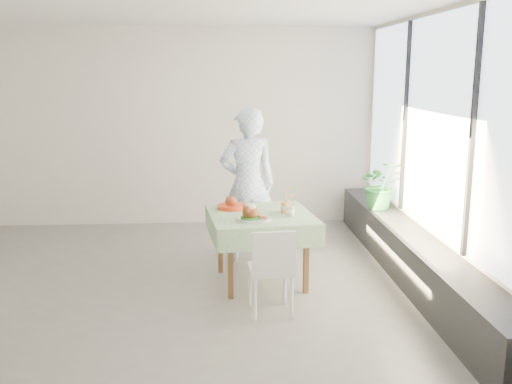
{
  "coord_description": "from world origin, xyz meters",
  "views": [
    {
      "loc": [
        0.77,
        -5.66,
        2.18
      ],
      "look_at": [
        1.15,
        0.07,
        0.96
      ],
      "focal_mm": 40.0,
      "sensor_mm": 36.0,
      "label": 1
    }
  ],
  "objects": [
    {
      "name": "ceiling",
      "position": [
        0.0,
        0.0,
        2.8
      ],
      "size": [
        6.0,
        6.0,
        0.0
      ],
      "primitive_type": "plane",
      "rotation": [
        3.14,
        0.0,
        0.0
      ],
      "color": "white",
      "rests_on": "ground"
    },
    {
      "name": "juice_cup_orange",
      "position": [
        1.45,
        0.06,
        0.81
      ],
      "size": [
        0.11,
        0.11,
        0.3
      ],
      "color": "white",
      "rests_on": "cafe_table"
    },
    {
      "name": "window_ledge",
      "position": [
        2.8,
        0.0,
        0.25
      ],
      "size": [
        0.4,
        4.8,
        0.5
      ],
      "primitive_type": "cube",
      "color": "black",
      "rests_on": "ground"
    },
    {
      "name": "second_dish",
      "position": [
        0.89,
        0.26,
        0.78
      ],
      "size": [
        0.29,
        0.29,
        0.14
      ],
      "color": "red",
      "rests_on": "cafe_table"
    },
    {
      "name": "potted_plant",
      "position": [
        2.77,
        1.15,
        0.8
      ],
      "size": [
        0.55,
        0.48,
        0.61
      ],
      "primitive_type": "imported",
      "rotation": [
        0.0,
        0.0,
        0.0
      ],
      "color": "#2B813D",
      "rests_on": "window_ledge"
    },
    {
      "name": "main_dish",
      "position": [
        1.09,
        -0.24,
        0.8
      ],
      "size": [
        0.34,
        0.34,
        0.18
      ],
      "color": "white",
      "rests_on": "cafe_table"
    },
    {
      "name": "wall_back",
      "position": [
        0.0,
        2.5,
        1.4
      ],
      "size": [
        6.0,
        0.02,
        2.8
      ],
      "primitive_type": "cube",
      "color": "silver",
      "rests_on": "ground"
    },
    {
      "name": "wall_right",
      "position": [
        3.0,
        0.0,
        1.4
      ],
      "size": [
        0.02,
        5.0,
        2.8
      ],
      "primitive_type": "cube",
      "color": "silver",
      "rests_on": "ground"
    },
    {
      "name": "diner",
      "position": [
        1.1,
        0.8,
        0.9
      ],
      "size": [
        0.71,
        0.52,
        1.79
      ],
      "primitive_type": "imported",
      "rotation": [
        0.0,
        0.0,
        3.29
      ],
      "color": "#93BAEB",
      "rests_on": "ground"
    },
    {
      "name": "chair_near",
      "position": [
        1.23,
        -0.76,
        0.25
      ],
      "size": [
        0.41,
        0.41,
        0.82
      ],
      "color": "white",
      "rests_on": "ground"
    },
    {
      "name": "chair_far",
      "position": [
        1.15,
        0.84,
        0.28
      ],
      "size": [
        0.45,
        0.45,
        0.9
      ],
      "color": "white",
      "rests_on": "ground"
    },
    {
      "name": "cafe_table",
      "position": [
        1.2,
        0.02,
        0.46
      ],
      "size": [
        1.16,
        1.16,
        0.74
      ],
      "color": "brown",
      "rests_on": "ground"
    },
    {
      "name": "floor",
      "position": [
        0.0,
        0.0,
        0.0
      ],
      "size": [
        6.0,
        6.0,
        0.0
      ],
      "primitive_type": "plane",
      "color": "slate",
      "rests_on": "ground"
    },
    {
      "name": "wall_front",
      "position": [
        0.0,
        -2.5,
        1.4
      ],
      "size": [
        6.0,
        0.02,
        2.8
      ],
      "primitive_type": "cube",
      "color": "silver",
      "rests_on": "ground"
    },
    {
      "name": "juice_cup_lemonade",
      "position": [
        1.48,
        -0.08,
        0.8
      ],
      "size": [
        0.09,
        0.09,
        0.26
      ],
      "color": "white",
      "rests_on": "cafe_table"
    },
    {
      "name": "window_pane",
      "position": [
        2.97,
        0.0,
        1.65
      ],
      "size": [
        0.01,
        4.8,
        2.18
      ],
      "primitive_type": "cube",
      "color": "#D1E0F9",
      "rests_on": "ground"
    }
  ]
}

